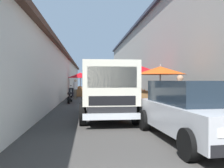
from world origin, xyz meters
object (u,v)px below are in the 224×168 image
fruit_stall_near_right (80,77)px  delivery_truck (108,92)px  parked_scooter (70,96)px  fruit_stall_far_right (140,74)px  fruit_stall_far_left (161,80)px  fruit_stall_mid_lane (126,73)px  vendor_by_crates (180,96)px  plastic_stool (132,102)px  hatchback_car (194,110)px  vendor_in_shade (75,88)px

fruit_stall_near_right → delivery_truck: fruit_stall_near_right is taller
fruit_stall_near_right → parked_scooter: size_ratio=1.40×
fruit_stall_far_right → fruit_stall_near_right: bearing=25.1°
fruit_stall_far_right → fruit_stall_far_left: 4.30m
fruit_stall_far_right → parked_scooter: bearing=68.0°
fruit_stall_mid_lane → delivery_truck: (-8.92, 2.15, -0.94)m
fruit_stall_far_right → delivery_truck: (-5.41, 2.40, -0.81)m
vendor_by_crates → plastic_stool: vendor_by_crates is taller
plastic_stool → parked_scooter: bearing=44.0°
hatchback_car → vendor_by_crates: vendor_by_crates is taller
fruit_stall_near_right → plastic_stool: (-9.87, -2.93, -1.42)m
parked_scooter → plastic_stool: 4.90m
delivery_truck → fruit_stall_mid_lane: bearing=-13.6°
fruit_stall_far_right → vendor_in_shade: (4.45, 4.05, -0.96)m
vendor_by_crates → vendor_in_shade: (10.62, 4.02, -0.07)m
fruit_stall_far_left → delivery_truck: fruit_stall_far_left is taller
fruit_stall_far_left → delivery_truck: 2.62m
plastic_stool → fruit_stall_near_right: bearing=16.6°
fruit_stall_near_right → parked_scooter: 6.50m
hatchback_car → vendor_by_crates: 2.16m
fruit_stall_far_right → vendor_in_shade: 6.10m
delivery_truck → vendor_by_crates: 2.48m
hatchback_car → delivery_truck: delivery_truck is taller
fruit_stall_near_right → vendor_in_shade: 3.72m
hatchback_car → parked_scooter: size_ratio=2.37×
plastic_stool → fruit_stall_far_left: bearing=-162.6°
fruit_stall_mid_lane → fruit_stall_far_left: fruit_stall_mid_lane is taller
delivery_truck → parked_scooter: delivery_truck is taller
fruit_stall_mid_lane → plastic_stool: fruit_stall_mid_lane is taller
fruit_stall_far_left → vendor_in_shade: fruit_stall_far_left is taller
vendor_by_crates → delivery_truck: bearing=72.3°
fruit_stall_mid_lane → fruit_stall_near_right: bearing=37.8°
vendor_by_crates → hatchback_car: bearing=166.9°
delivery_truck → vendor_by_crates: (-0.75, -2.36, -0.09)m
delivery_truck → vendor_in_shade: delivery_truck is taller
fruit_stall_mid_lane → vendor_in_shade: fruit_stall_mid_lane is taller
fruit_stall_near_right → vendor_by_crates: bearing=-165.3°
hatchback_car → plastic_stool: size_ratio=9.21×
vendor_by_crates → plastic_stool: bearing=10.5°
fruit_stall_far_right → fruit_stall_near_right: fruit_stall_far_right is taller
fruit_stall_mid_lane → delivery_truck: size_ratio=0.52×
vendor_in_shade → parked_scooter: vendor_in_shade is taller
fruit_stall_far_right → vendor_by_crates: (-6.17, 0.03, -0.90)m
fruit_stall_far_right → fruit_stall_far_left: size_ratio=1.15×
delivery_truck → vendor_in_shade: 10.01m
hatchback_car → fruit_stall_far_right: bearing=-3.6°
vendor_in_shade → parked_scooter: (-2.74, 0.19, -0.44)m
vendor_by_crates → fruit_stall_near_right: bearing=14.7°
fruit_stall_near_right → plastic_stool: size_ratio=5.43×
vendor_in_shade → hatchback_car: bearing=-164.5°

